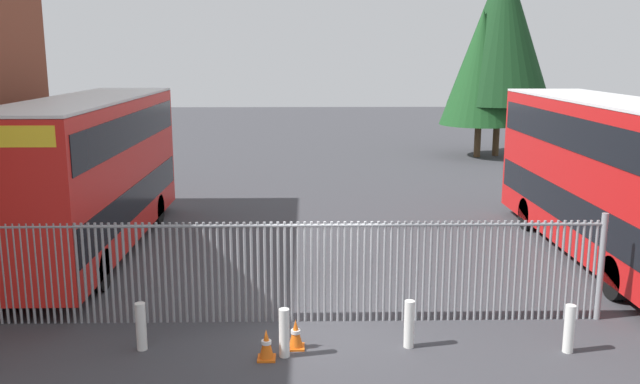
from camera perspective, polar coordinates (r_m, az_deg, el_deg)
ground_plane at (r=22.28m, az=-0.22°, el=-2.95°), size 100.00×100.00×0.00m
palisade_fence at (r=14.31m, az=-6.09°, el=-6.51°), size 15.14×0.14×2.35m
double_decker_bus_near_gate at (r=20.13m, az=23.15°, el=1.57°), size 2.54×10.81×4.42m
double_decker_bus_behind_fence_left at (r=20.13m, az=-18.82°, el=1.89°), size 2.54×10.81×4.42m
bollard_near_left at (r=13.63m, az=-14.94°, el=-10.97°), size 0.20×0.20×0.95m
bollard_center_front at (r=12.93m, az=-3.05°, el=-11.85°), size 0.20×0.20×0.95m
bollard_near_right at (r=13.41m, az=7.58°, el=-11.05°), size 0.20×0.20×0.95m
bollard_far_right at (r=13.93m, az=20.39°, el=-10.83°), size 0.20×0.20×0.95m
traffic_cone_by_gate at (r=13.33m, az=-2.08°, el=-11.96°), size 0.34×0.34×0.59m
traffic_cone_near_kerb at (r=12.92m, az=-4.57°, el=-12.80°), size 0.34×0.34×0.59m
tree_tall_back at (r=38.55m, az=15.18°, el=13.14°), size 5.60×5.60×10.86m
tree_short_side at (r=37.74m, az=13.50°, el=10.20°), size 4.27×4.27×7.90m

